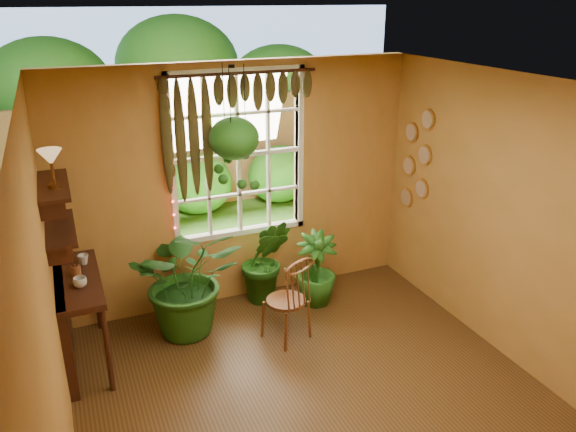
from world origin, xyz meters
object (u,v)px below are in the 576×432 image
(counter_ledge, at_px, (70,313))
(potted_plant_mid, at_px, (266,260))
(potted_plant_left, at_px, (188,278))
(windsor_chair, at_px, (288,311))
(hanging_basket, at_px, (234,143))

(counter_ledge, relative_size, potted_plant_mid, 1.18)
(potted_plant_left, bearing_deg, potted_plant_mid, 16.76)
(windsor_chair, relative_size, potted_plant_left, 0.88)
(potted_plant_left, height_order, potted_plant_mid, potted_plant_left)
(counter_ledge, bearing_deg, potted_plant_mid, 11.23)
(potted_plant_left, distance_m, hanging_basket, 1.46)
(counter_ledge, height_order, windsor_chair, windsor_chair)
(windsor_chair, height_order, potted_plant_mid, windsor_chair)
(windsor_chair, bearing_deg, hanging_basket, 87.99)
(windsor_chair, relative_size, hanging_basket, 0.84)
(windsor_chair, distance_m, potted_plant_mid, 0.85)
(hanging_basket, bearing_deg, potted_plant_left, -160.31)
(counter_ledge, distance_m, potted_plant_mid, 2.16)
(potted_plant_mid, bearing_deg, counter_ledge, -168.77)
(counter_ledge, height_order, potted_plant_mid, potted_plant_mid)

